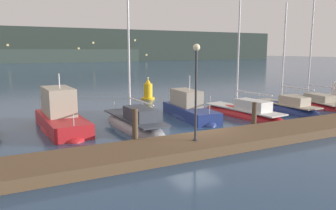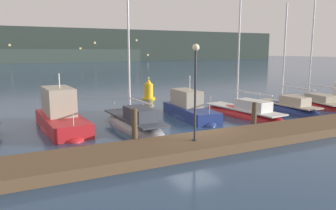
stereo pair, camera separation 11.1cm
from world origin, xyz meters
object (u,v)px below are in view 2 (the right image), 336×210
Objects in this scene: channel_buoy at (149,91)px; dock_lamppost at (195,78)px; sailboat_berth_8 at (287,110)px; motorboat_berth_6 at (190,113)px; sailboat_berth_7 at (244,114)px; sailboat_berth_9 at (313,104)px; sailboat_berth_5 at (134,126)px; motorboat_berth_4 at (61,121)px.

dock_lamppost is at bearing -105.77° from channel_buoy.
motorboat_berth_6 is at bearing 170.00° from sailboat_berth_8.
sailboat_berth_7 is at bearing 36.17° from dock_lamppost.
channel_buoy is (0.90, 9.20, 0.49)m from motorboat_berth_6.
channel_buoy is 0.47× the size of dock_lamppost.
sailboat_berth_9 is 2.22× the size of dock_lamppost.
sailboat_berth_8 is 12.79m from dock_lamppost.
sailboat_berth_8 is 4.18× the size of channel_buoy.
sailboat_berth_8 is (12.20, -0.14, -0.02)m from sailboat_berth_5.
dock_lamppost is (0.96, -5.30, 3.23)m from sailboat_berth_5.
sailboat_berth_5 is at bearing 179.35° from sailboat_berth_8.
sailboat_berth_9 is at bearing 3.53° from sailboat_berth_5.
channel_buoy is at bearing 122.79° from sailboat_berth_8.
channel_buoy is (-11.07, 9.41, 0.68)m from sailboat_berth_9.
sailboat_berth_5 is 8.18m from sailboat_berth_7.
motorboat_berth_4 is at bearing -136.84° from channel_buoy.
dock_lamppost is (4.87, -6.99, 2.89)m from motorboat_berth_4.
motorboat_berth_4 is at bearing 171.93° from sailboat_berth_7.
sailboat_berth_8 is at bearing -57.21° from channel_buoy.
motorboat_berth_6 is at bearing 179.03° from sailboat_berth_9.
sailboat_berth_8 is at bearing -0.65° from sailboat_berth_5.
sailboat_berth_7 reaches higher than motorboat_berth_6.
motorboat_berth_4 is at bearing 124.87° from dock_lamppost.
channel_buoy is at bearing 74.23° from dock_lamppost.
sailboat_berth_9 is at bearing 7.13° from sailboat_berth_7.
motorboat_berth_6 is 0.66× the size of sailboat_berth_9.
motorboat_berth_6 is (8.41, -0.47, -0.17)m from motorboat_berth_4.
dock_lamppost is at bearing -118.51° from motorboat_berth_6.
sailboat_berth_5 is 2.50× the size of dock_lamppost.
sailboat_berth_9 is (16.47, 1.02, -0.03)m from sailboat_berth_5.
motorboat_berth_6 is 1.46× the size of dock_lamppost.
sailboat_berth_8 is at bearing -10.00° from motorboat_berth_6.
motorboat_berth_4 is at bearing 173.52° from sailboat_berth_8.
sailboat_berth_5 reaches higher than sailboat_berth_9.
dock_lamppost is at bearing -55.13° from motorboat_berth_4.
channel_buoy is (-6.80, 10.56, 0.68)m from sailboat_berth_8.
sailboat_berth_7 reaches higher than sailboat_berth_8.
motorboat_berth_4 is 1.55× the size of dock_lamppost.
sailboat_berth_5 reaches higher than motorboat_berth_6.
channel_buoy is (-2.78, 10.44, 0.65)m from sailboat_berth_7.
sailboat_berth_9 is (8.29, 1.04, -0.04)m from sailboat_berth_7.
channel_buoy is 16.54m from dock_lamppost.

